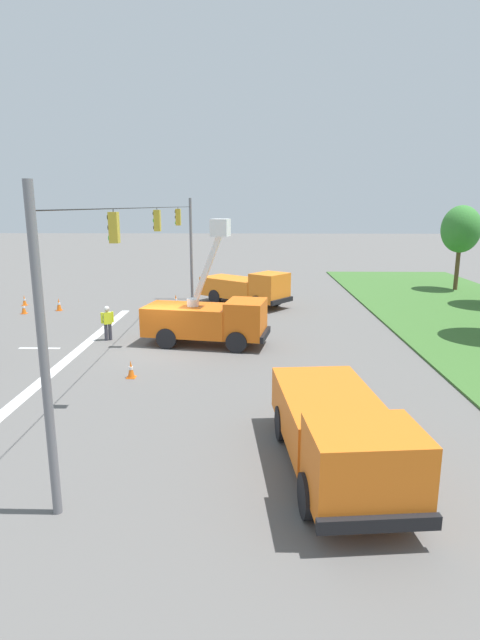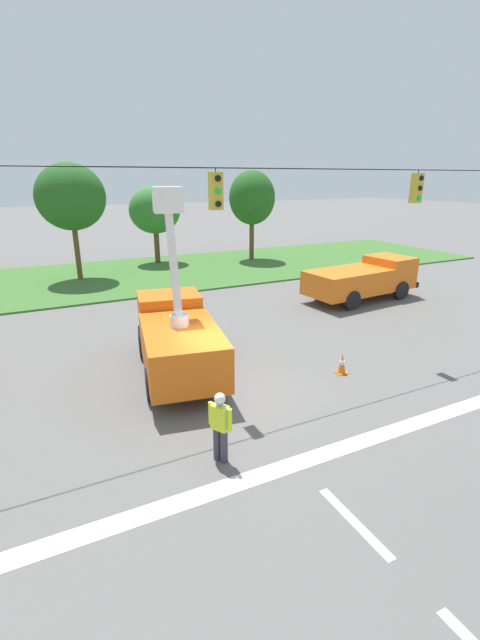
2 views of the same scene
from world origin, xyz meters
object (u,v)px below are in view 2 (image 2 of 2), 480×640
Objects in this scene: tree_centre at (71,197)px; tree_east at (155,211)px; utility_truck_bucket_lift at (177,334)px; utility_truck_support_near at (363,278)px; traffic_cone_mid_left at (342,364)px; road_worker at (220,423)px; tree_far_east at (252,198)px.

tree_centre is 7.04m from tree_east.
utility_truck_bucket_lift is (-4.80, -19.19, -2.64)m from tree_east.
tree_east is at bearing 115.85° from utility_truck_support_near.
tree_east reaches higher than traffic_cone_mid_left.
traffic_cone_mid_left is at bearing -135.39° from utility_truck_support_near.
utility_truck_bucket_lift reaches higher than road_worker.
tree_far_east is 3.91× the size of road_worker.
tree_east is 0.85× the size of utility_truck_support_near.
tree_east is 0.83× the size of tree_far_east.
utility_truck_support_near is (7.20, -14.87, -2.85)m from tree_east.
tree_centre is 18.09m from utility_truck_support_near.
road_worker is (-0.70, -5.16, -0.37)m from utility_truck_bucket_lift.
utility_truck_bucket_lift is (1.30, -15.89, -3.85)m from tree_centre.
road_worker is (0.60, -21.05, -4.21)m from tree_centre.
utility_truck_bucket_lift is at bearing 151.58° from traffic_cone_mid_left.
tree_far_east is 21.22m from utility_truck_bucket_lift.
road_worker is at bearing -88.35° from tree_centre.
road_worker is 6.18m from traffic_cone_mid_left.
traffic_cone_mid_left is (0.13, -21.85, -3.66)m from tree_east.
tree_east is at bearing 164.39° from tree_far_east.
traffic_cone_mid_left is (-7.08, -6.98, -0.81)m from utility_truck_support_near.
traffic_cone_mid_left is (5.62, 2.49, -0.65)m from road_worker.
utility_truck_support_near is at bearing 44.61° from traffic_cone_mid_left.
tree_far_east reaches higher than tree_east.
tree_east is at bearing 90.33° from traffic_cone_mid_left.
utility_truck_support_near is 3.81× the size of road_worker.
tree_east is 8.08× the size of traffic_cone_mid_left.
utility_truck_support_near is 15.84m from road_worker.
tree_far_east reaches higher than utility_truck_support_near.
utility_truck_support_near is 9.97m from traffic_cone_mid_left.
utility_truck_support_near is at bearing -89.75° from tree_far_east.
utility_truck_bucket_lift is at bearing -124.80° from tree_far_east.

